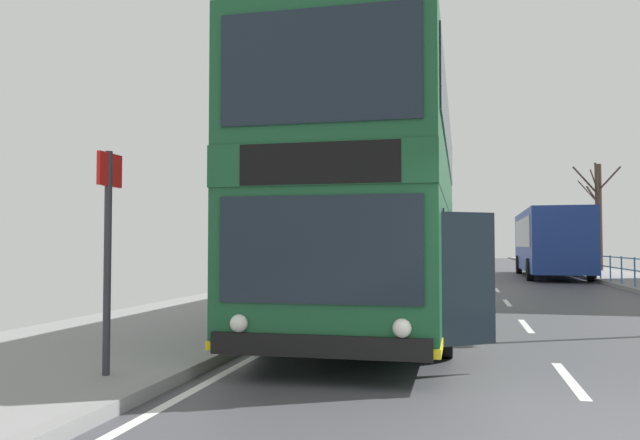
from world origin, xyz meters
TOP-DOWN VIEW (x-y plane):
  - double_decker_bus_main at (-2.68, 6.79)m, footprint 3.27×10.67m
  - background_bus_far_lane at (3.01, 26.53)m, footprint 2.90×10.77m
  - bus_stop_sign_near at (-4.91, 1.06)m, footprint 0.08×0.44m
  - bare_tree_far_00 at (6.19, 31.47)m, footprint 2.25×2.46m

SIDE VIEW (x-z plane):
  - bus_stop_sign_near at x=-4.91m, z-range 0.43..2.84m
  - background_bus_far_lane at x=3.01m, z-range 0.15..3.26m
  - double_decker_bus_main at x=-2.68m, z-range 0.10..4.50m
  - bare_tree_far_00 at x=6.19m, z-range 0.32..6.31m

